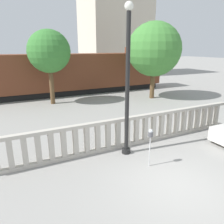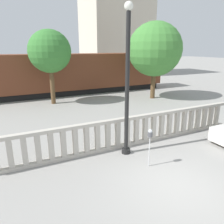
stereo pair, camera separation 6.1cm
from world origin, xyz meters
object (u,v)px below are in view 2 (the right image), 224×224
object	(u,v)px
lamppost	(127,83)
train_near	(28,76)
tree_left	(155,49)
tree_right	(50,52)
parking_meter	(150,137)

from	to	relation	value
lamppost	train_near	world-z (taller)	lamppost
tree_left	tree_right	distance (m)	8.56
lamppost	tree_left	size ratio (longest dim) A/B	0.92
lamppost	parking_meter	xyz separation A→B (m)	(0.24, -1.33, -1.81)
lamppost	parking_meter	distance (m)	2.25
train_near	tree_right	size ratio (longest dim) A/B	4.83
parking_meter	lamppost	bearing A→B (deg)	100.41
train_near	tree_left	xyz separation A→B (m)	(9.84, -5.02, 2.21)
parking_meter	tree_right	xyz separation A→B (m)	(-1.25, 11.38, 2.82)
parking_meter	tree_left	bearing A→B (deg)	53.28
tree_right	train_near	bearing A→B (deg)	115.05
lamppost	parking_meter	size ratio (longest dim) A/B	3.95
lamppost	train_near	bearing A→B (deg)	100.67
tree_right	parking_meter	bearing A→B (deg)	-83.71
lamppost	tree_right	xyz separation A→B (m)	(-1.01, 10.05, 1.01)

